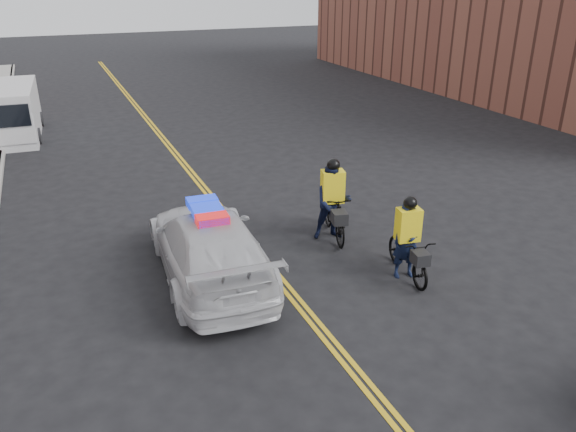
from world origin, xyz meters
The scene contains 7 objects.
ground centered at (0.00, 0.00, 0.00)m, with size 120.00×120.00×0.00m, color black.
center_line_left centered at (-0.08, 8.00, 0.01)m, with size 0.10×60.00×0.01m, color gold.
center_line_right centered at (0.08, 8.00, 0.01)m, with size 0.10×60.00×0.01m, color gold.
police_cruiser centered at (-1.35, 2.87, 0.78)m, with size 2.48×5.43×1.70m.
cargo_van centered at (-5.51, 17.23, 1.03)m, with size 2.14×5.10×2.10m.
cyclist_near centered at (2.66, 1.17, 0.67)m, with size 0.99×2.04×1.92m.
cyclist_far centered at (2.07, 3.61, 0.84)m, with size 1.09×2.18×2.12m.
Camera 1 is at (-4.13, -7.98, 6.32)m, focal length 35.00 mm.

